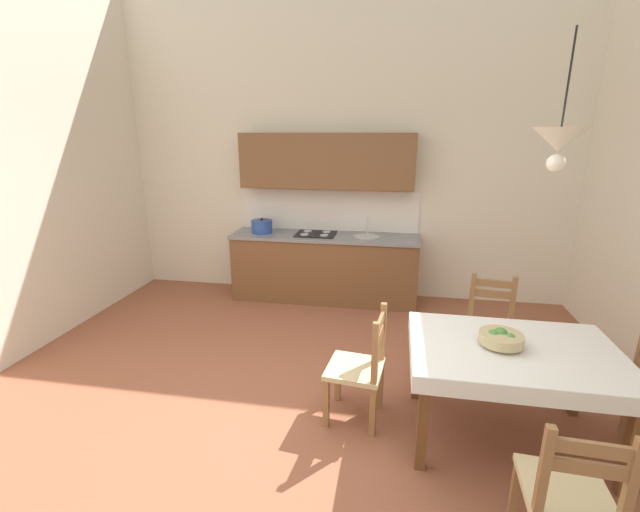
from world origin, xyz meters
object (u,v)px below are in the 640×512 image
(dining_chair_kitchen_side, at_px, (490,329))
(dining_chair_tv_side, at_px, (360,368))
(dining_chair_camera_side, at_px, (568,496))
(pendant_lamp, at_px, (559,141))
(dining_table, at_px, (512,363))
(kitchen_cabinetry, at_px, (325,237))
(fruit_bowl, at_px, (501,338))

(dining_chair_kitchen_side, relative_size, dining_chair_tv_side, 1.00)
(dining_chair_camera_side, distance_m, pendant_lamp, 1.94)
(dining_table, xyz_separation_m, pendant_lamp, (0.07, -0.05, 1.52))
(dining_chair_camera_side, bearing_deg, dining_table, 93.14)
(dining_chair_kitchen_side, distance_m, dining_chair_tv_side, 1.45)
(dining_table, height_order, pendant_lamp, pendant_lamp)
(kitchen_cabinetry, xyz_separation_m, dining_table, (1.77, -2.56, -0.22))
(kitchen_cabinetry, height_order, fruit_bowl, kitchen_cabinetry)
(dining_chair_camera_side, height_order, fruit_bowl, dining_chair_camera_side)
(dining_table, relative_size, pendant_lamp, 1.79)
(dining_chair_tv_side, bearing_deg, fruit_bowl, -2.67)
(fruit_bowl, bearing_deg, dining_chair_camera_side, -81.33)
(dining_chair_kitchen_side, bearing_deg, dining_chair_tv_side, -141.81)
(dining_table, bearing_deg, dining_chair_camera_side, -86.86)
(kitchen_cabinetry, xyz_separation_m, pendant_lamp, (1.84, -2.61, 1.30))
(kitchen_cabinetry, height_order, pendant_lamp, pendant_lamp)
(fruit_bowl, distance_m, pendant_lamp, 1.35)
(kitchen_cabinetry, bearing_deg, dining_chair_tv_side, -74.54)
(dining_chair_tv_side, relative_size, dining_chair_camera_side, 1.00)
(dining_chair_camera_side, bearing_deg, fruit_bowl, 98.67)
(dining_chair_kitchen_side, height_order, fruit_bowl, dining_chair_kitchen_side)
(dining_table, height_order, dining_chair_tv_side, dining_chair_tv_side)
(dining_chair_kitchen_side, bearing_deg, dining_table, -93.54)
(dining_chair_tv_side, xyz_separation_m, dining_chair_camera_side, (1.13, -1.02, 0.00))
(fruit_bowl, bearing_deg, dining_chair_tv_side, 177.33)
(fruit_bowl, bearing_deg, dining_chair_kitchen_side, 80.65)
(dining_chair_tv_side, distance_m, dining_chair_camera_side, 1.53)
(dining_table, bearing_deg, fruit_bowl, 173.31)
(dining_chair_kitchen_side, relative_size, fruit_bowl, 3.10)
(dining_chair_camera_side, xyz_separation_m, pendant_lamp, (0.01, 0.91, 1.71))
(dining_chair_kitchen_side, height_order, dining_chair_tv_side, same)
(dining_table, relative_size, dining_chair_kitchen_side, 1.55)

